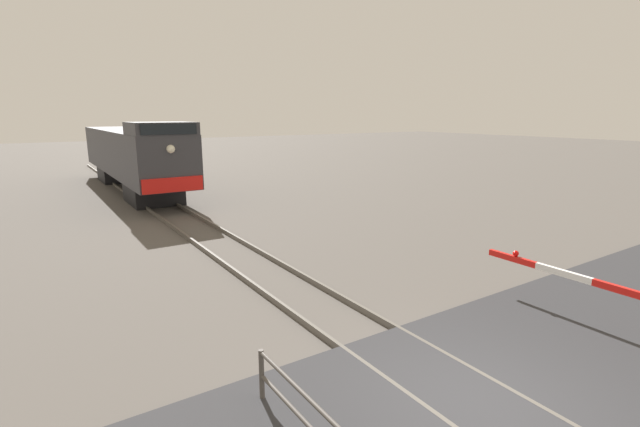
% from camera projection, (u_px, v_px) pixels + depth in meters
% --- Properties ---
extents(ground_plane, '(160.00, 160.00, 0.00)m').
position_uv_depth(ground_plane, '(481.00, 414.00, 6.81)').
color(ground_plane, '#514C47').
extents(rail_track_left, '(0.08, 80.00, 0.15)m').
position_uv_depth(rail_track_left, '(449.00, 427.00, 6.41)').
color(rail_track_left, '#59544C').
rests_on(rail_track_left, ground_plane).
extents(rail_track_right, '(0.08, 80.00, 0.15)m').
position_uv_depth(rail_track_right, '(510.00, 393.00, 7.18)').
color(rail_track_right, '#59544C').
rests_on(rail_track_right, ground_plane).
extents(road_surface, '(36.00, 5.18, 0.15)m').
position_uv_depth(road_surface, '(481.00, 409.00, 6.80)').
color(road_surface, '#2D2D30').
rests_on(road_surface, ground_plane).
extents(locomotive, '(2.77, 16.80, 4.06)m').
position_uv_depth(locomotive, '(133.00, 155.00, 26.08)').
color(locomotive, black).
rests_on(locomotive, ground_plane).
extents(guard_railing, '(0.08, 2.38, 0.95)m').
position_uv_depth(guard_railing, '(300.00, 411.00, 5.92)').
color(guard_railing, '#4C4742').
rests_on(guard_railing, ground_plane).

